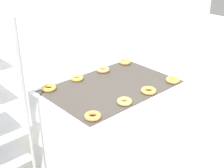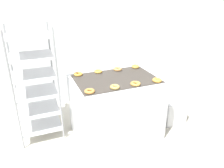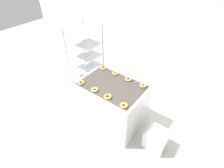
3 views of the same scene
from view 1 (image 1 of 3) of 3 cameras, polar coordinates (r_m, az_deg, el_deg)
The scene contains 11 objects.
wall_back at distance 3.89m, azimuth -14.78°, elevation 12.57°, with size 8.00×0.05×2.80m.
fryer_machine at distance 3.15m, azimuth 0.01°, elevation -8.13°, with size 1.27×0.89×0.95m.
glaze_bin at distance 3.95m, azimuth 11.71°, elevation -5.74°, with size 0.39×0.35×0.41m.
donut_near_left at distance 2.41m, azimuth -3.52°, elevation -5.86°, with size 0.13×0.13×0.04m, color #C9833B.
donut_near_midleft at distance 2.61m, azimuth 2.30°, elevation -3.20°, with size 0.13×0.13×0.04m, color tan.
donut_near_midright at distance 2.81m, azimuth 6.71°, elevation -1.21°, with size 0.14×0.14×0.04m, color gold.
donut_near_right at distance 3.04m, azimuth 11.02°, elevation 0.73°, with size 0.13×0.13×0.04m, color gold.
donut_far_left at distance 2.89m, azimuth -11.46°, elevation -0.71°, with size 0.13×0.13×0.04m, color gold.
donut_far_midleft at distance 3.05m, azimuth -6.41°, elevation 1.08°, with size 0.13×0.13×0.04m, color gold.
donut_far_midright at distance 3.22m, azimuth -1.65°, elevation 2.65°, with size 0.14×0.14×0.04m, color tan.
donut_far_right at distance 3.42m, azimuth 2.44°, elevation 4.07°, with size 0.13×0.13×0.04m, color #BB8D3A.
Camera 1 is at (-1.77, -1.23, 2.23)m, focal length 50.00 mm.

